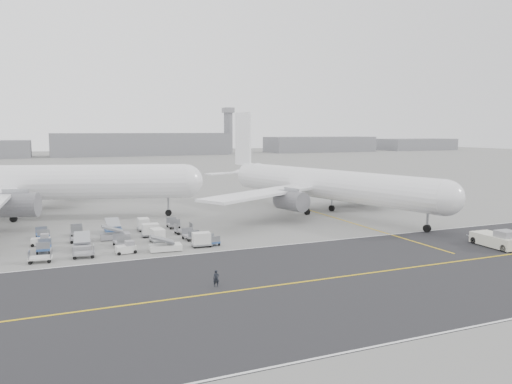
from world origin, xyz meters
name	(u,v)px	position (x,y,z in m)	size (l,w,h in m)	color
ground	(194,250)	(0.00, 0.00, 0.00)	(700.00, 700.00, 0.00)	gray
taxiway	(290,284)	(5.02, -17.98, 0.01)	(220.00, 59.00, 0.03)	#29292B
horizon_buildings	(127,155)	(30.00, 260.00, 0.00)	(520.00, 28.00, 28.00)	gray
control_tower	(228,130)	(100.00, 265.00, 16.25)	(7.00, 7.00, 31.25)	gray
airliner_a	(22,183)	(-21.43, 34.80, 6.37)	(62.32, 61.07, 22.16)	white
airliner_b	(321,184)	(30.23, 18.92, 5.65)	(54.38, 55.57, 19.63)	white
pushback_tug	(498,240)	(38.07, -14.40, 1.02)	(3.46, 8.76, 2.49)	beige
jet_bridge	(355,185)	(43.05, 26.64, 4.00)	(15.25, 3.47, 5.74)	gray
gse_cluster	(118,242)	(-8.55, 8.36, 0.00)	(27.55, 21.82, 2.05)	gray
stray_dolly	(212,245)	(3.15, 1.82, 0.00)	(1.42, 2.31, 1.42)	silver
ground_crew_a	(216,279)	(-2.20, -16.00, 0.85)	(0.62, 0.41, 1.71)	black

